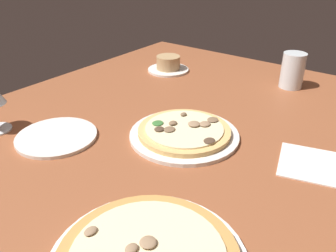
{
  "coord_description": "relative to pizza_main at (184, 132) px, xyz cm",
  "views": [
    {
      "loc": [
        -58.29,
        -48.89,
        47.72
      ],
      "look_at": [
        2.38,
        -3.29,
        7.0
      ],
      "focal_mm": 37.14,
      "sensor_mm": 36.0,
      "label": 1
    }
  ],
  "objects": [
    {
      "name": "ramekin_on_saucer",
      "position": [
        37.55,
        33.2,
        1.12
      ],
      "size": [
        15.35,
        15.35,
        5.69
      ],
      "color": "silver",
      "rests_on": "dining_table"
    },
    {
      "name": "dining_table",
      "position": [
        -4.78,
        6.58,
        -3.19
      ],
      "size": [
        150.0,
        110.0,
        4.0
      ],
      "primitive_type": "cube",
      "color": "brown",
      "rests_on": "ground"
    },
    {
      "name": "water_glass",
      "position": [
        49.16,
        -9.41,
        3.93
      ],
      "size": [
        7.52,
        7.52,
        11.6
      ],
      "color": "silver",
      "rests_on": "dining_table"
    },
    {
      "name": "paper_menu",
      "position": [
        7.6,
        -33.08,
        -1.04
      ],
      "size": [
        19.2,
        24.05,
        0.3
      ],
      "primitive_type": "cube",
      "rotation": [
        0.0,
        0.0,
        0.27
      ],
      "color": "white",
      "rests_on": "dining_table"
    },
    {
      "name": "side_plate",
      "position": [
        -19.82,
        25.0,
        -0.74
      ],
      "size": [
        19.94,
        19.94,
        0.9
      ],
      "primitive_type": "cylinder",
      "color": "silver",
      "rests_on": "dining_table"
    },
    {
      "name": "pizza_main",
      "position": [
        0.0,
        0.0,
        0.0
      ],
      "size": [
        27.45,
        27.45,
        3.39
      ],
      "color": "silver",
      "rests_on": "dining_table"
    }
  ]
}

